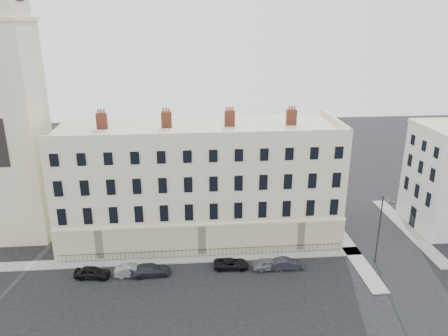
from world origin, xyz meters
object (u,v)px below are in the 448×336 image
at_px(car_a, 92,272).
at_px(car_f, 286,264).
at_px(streetlamp, 380,226).
at_px(car_b, 133,270).
at_px(car_d, 231,264).
at_px(car_e, 269,264).
at_px(car_c, 150,270).

relative_size(car_a, car_f, 1.01).
distance_m(car_a, streetlamp, 34.00).
xyz_separation_m(car_b, car_d, (11.50, 0.61, -0.09)).
height_order(car_e, streetlamp, streetlamp).
relative_size(car_b, car_d, 0.98).
distance_m(car_b, car_f, 17.95).
height_order(car_d, car_e, car_e).
xyz_separation_m(car_e, car_f, (2.01, -0.10, -0.03)).
relative_size(car_a, car_e, 1.00).
xyz_separation_m(car_d, car_f, (6.45, -0.70, 0.07)).
height_order(car_c, streetlamp, streetlamp).
distance_m(car_b, car_d, 11.51).
relative_size(car_b, car_f, 1.03).
bearing_deg(car_a, car_d, -80.03).
relative_size(car_c, streetlamp, 0.53).
relative_size(car_a, car_c, 0.87).
distance_m(car_d, car_e, 4.48).
relative_size(car_b, streetlamp, 0.47).
xyz_separation_m(car_b, car_f, (17.95, -0.08, -0.02)).
bearing_deg(car_f, car_c, 89.14).
bearing_deg(car_f, car_e, 86.52).
relative_size(car_b, car_c, 0.88).
xyz_separation_m(car_b, car_c, (2.04, -0.06, -0.00)).
bearing_deg(car_f, car_b, 88.97).
height_order(car_b, car_d, car_b).
bearing_deg(car_c, car_f, -94.21).
bearing_deg(car_b, car_e, -90.29).
distance_m(car_b, car_c, 2.04).
bearing_deg(car_b, car_d, -87.28).
relative_size(car_d, streetlamp, 0.48).
bearing_deg(car_b, car_c, -91.97).
bearing_deg(streetlamp, car_c, -160.69).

